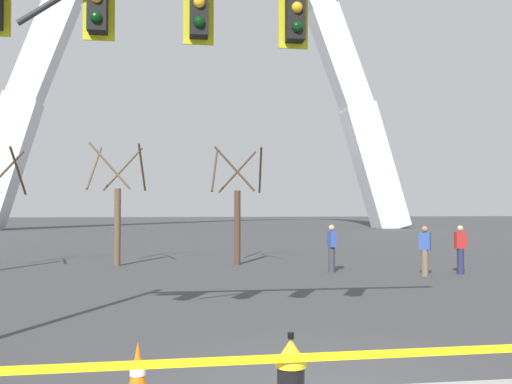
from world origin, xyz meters
TOP-DOWN VIEW (x-y plane):
  - caution_tape_barrier at (-1.05, -1.40)m, footprint 5.86×0.14m
  - traffic_cone_by_hydrant at (-2.27, -0.31)m, footprint 0.36×0.36m
  - traffic_signal_gantry at (-3.39, 1.38)m, footprint 7.82×0.44m
  - monument_arch at (0.00, 48.97)m, footprint 44.31×3.23m
  - tree_left_mid at (-4.12, 14.55)m, footprint 2.09×2.10m
  - tree_center_left at (0.36, 14.34)m, footprint 2.04×2.05m
  - pedestrian_walking_left at (3.26, 11.48)m, footprint 0.23×0.36m
  - pedestrian_standing_center at (7.26, 10.33)m, footprint 0.35×0.22m
  - pedestrian_walking_right at (5.86, 9.97)m, footprint 0.39×0.36m

SIDE VIEW (x-z plane):
  - traffic_cone_by_hydrant at x=-2.27m, z-range -0.01..0.72m
  - caution_tape_barrier at x=-1.05m, z-range 0.18..1.05m
  - pedestrian_walking_left at x=3.26m, z-range 0.02..1.61m
  - pedestrian_standing_center at x=7.26m, z-range 0.02..1.61m
  - pedestrian_walking_right at x=5.86m, z-range 0.02..1.61m
  - tree_center_left at x=0.36m, z-range -0.25..4.19m
  - tree_left_mid at x=-4.12m, z-range -0.25..4.29m
  - traffic_signal_gantry at x=-3.39m, z-range 1.40..7.40m
  - monument_arch at x=0.00m, z-range -2.58..36.97m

